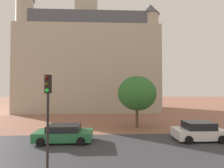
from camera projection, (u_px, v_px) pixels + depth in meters
name	position (u px, v px, depth m)	size (l,w,h in m)	color
ground_plane	(109.00, 141.00, 12.78)	(120.00, 120.00, 0.00)	#93604C
street_asphalt_strip	(109.00, 148.00, 11.39)	(120.00, 6.53, 0.00)	#38383D
landmark_building	(90.00, 61.00, 31.39)	(25.58, 11.16, 36.79)	#B2A893
car_white	(198.00, 131.00, 13.15)	(4.08, 2.07, 1.53)	silver
car_green	(64.00, 134.00, 12.69)	(4.56, 2.00, 1.38)	#287042
traffic_light_pole	(48.00, 107.00, 7.49)	(0.28, 0.34, 5.05)	black
tree_curb_far	(137.00, 93.00, 17.27)	(4.24, 4.24, 5.71)	brown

